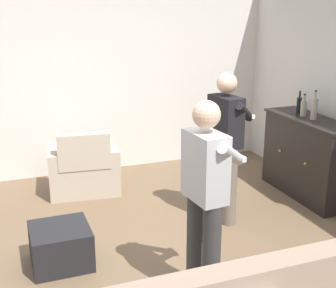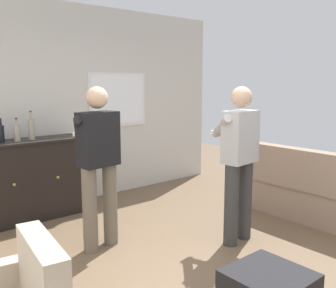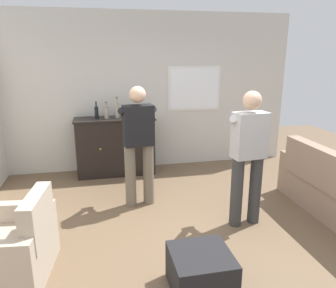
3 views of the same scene
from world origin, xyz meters
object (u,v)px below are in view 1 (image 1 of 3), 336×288
(sideboard_cabinet, at_px, (308,157))
(bottle_liquor_amber, at_px, (299,105))
(bottle_wine_green, at_px, (304,108))
(bottle_spirits_clear, at_px, (314,108))
(ottoman, at_px, (61,246))
(person_standing_left, at_px, (226,141))
(armchair, at_px, (84,171))
(person_standing_right, at_px, (206,192))

(sideboard_cabinet, bearing_deg, bottle_liquor_amber, 175.22)
(bottle_wine_green, bearing_deg, bottle_spirits_clear, 5.12)
(ottoman, xyz_separation_m, person_standing_left, (-0.32, 1.87, 0.75))
(sideboard_cabinet, bearing_deg, armchair, -112.61)
(bottle_liquor_amber, height_order, person_standing_right, person_standing_right)
(ottoman, height_order, person_standing_left, person_standing_left)
(bottle_wine_green, relative_size, bottle_spirits_clear, 0.79)
(bottle_spirits_clear, distance_m, ottoman, 3.35)
(person_standing_right, bearing_deg, bottle_spirits_clear, 124.06)
(sideboard_cabinet, relative_size, bottle_liquor_amber, 4.75)
(bottle_liquor_amber, relative_size, person_standing_left, 0.17)
(armchair, height_order, sideboard_cabinet, sideboard_cabinet)
(bottle_liquor_amber, height_order, bottle_spirits_clear, bottle_spirits_clear)
(bottle_spirits_clear, height_order, person_standing_left, person_standing_left)
(person_standing_left, bearing_deg, person_standing_right, -33.57)
(sideboard_cabinet, relative_size, person_standing_right, 0.82)
(bottle_wine_green, height_order, bottle_liquor_amber, bottle_liquor_amber)
(bottle_wine_green, distance_m, bottle_liquor_amber, 0.17)
(sideboard_cabinet, xyz_separation_m, bottle_liquor_amber, (-0.30, 0.02, 0.61))
(armchair, height_order, bottle_wine_green, bottle_wine_green)
(bottle_liquor_amber, relative_size, bottle_spirits_clear, 0.80)
(bottle_liquor_amber, bearing_deg, person_standing_left, -67.63)
(bottle_liquor_amber, xyz_separation_m, person_standing_left, (0.55, -1.33, -0.19))
(bottle_liquor_amber, bearing_deg, sideboard_cabinet, -4.78)
(bottle_liquor_amber, relative_size, ottoman, 0.53)
(armchair, height_order, person_standing_right, person_standing_right)
(sideboard_cabinet, height_order, ottoman, sideboard_cabinet)
(sideboard_cabinet, height_order, bottle_wine_green, bottle_wine_green)
(bottle_wine_green, distance_m, person_standing_right, 2.65)
(bottle_wine_green, relative_size, bottle_liquor_amber, 0.98)
(bottle_spirits_clear, bearing_deg, bottle_wine_green, -174.88)
(bottle_wine_green, xyz_separation_m, person_standing_left, (0.38, -1.28, -0.18))
(person_standing_left, bearing_deg, sideboard_cabinet, 100.93)
(bottle_spirits_clear, xyz_separation_m, person_standing_left, (0.20, -1.29, -0.21))
(ottoman, bearing_deg, sideboard_cabinet, 100.16)
(armchair, xyz_separation_m, bottle_wine_green, (0.96, 2.60, 0.83))
(ottoman, bearing_deg, person_standing_left, 99.62)
(armchair, bearing_deg, bottle_liquor_amber, 73.23)
(person_standing_right, bearing_deg, sideboard_cabinet, 124.91)
(person_standing_left, xyz_separation_m, person_standing_right, (1.23, -0.81, 0.00))
(sideboard_cabinet, bearing_deg, bottle_spirits_clear, -10.07)
(armchair, bearing_deg, person_standing_right, 11.25)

